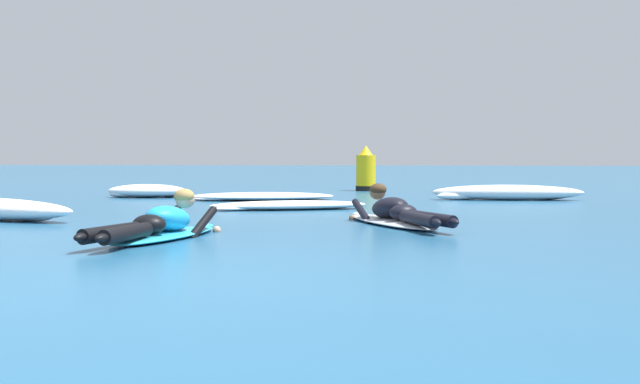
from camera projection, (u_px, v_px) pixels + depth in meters
name	position (u px, v px, depth m)	size (l,w,h in m)	color
ground_plane	(320.00, 199.00, 15.18)	(120.00, 120.00, 0.00)	#235B84
surfer_near	(161.00, 225.00, 7.84)	(0.84, 2.47, 0.55)	#2DB2D1
surfer_far	(395.00, 214.00, 9.49)	(1.53, 2.64, 0.54)	silver
whitewater_front	(289.00, 205.00, 12.30)	(2.58, 1.45, 0.14)	white
whitewater_mid_left	(508.00, 193.00, 14.97)	(2.89, 0.77, 0.29)	white
whitewater_mid_right	(262.00, 196.00, 14.97)	(2.93, 1.67, 0.15)	white
whitewater_back	(147.00, 191.00, 15.97)	(1.66, 0.93, 0.27)	white
channel_marker_buoy	(366.00, 172.00, 19.03)	(0.50, 0.50, 1.11)	yellow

